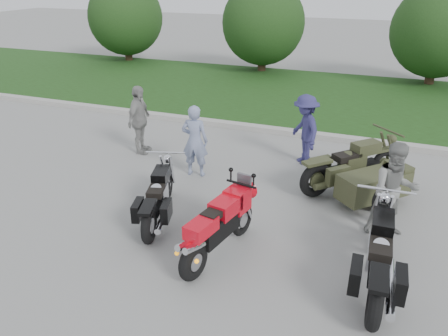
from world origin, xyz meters
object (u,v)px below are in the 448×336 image
(sportbike_red, at_px, (218,226))
(cruiser_sidecar, at_px, (362,177))
(cruiser_left, at_px, (158,200))
(person_grey, at_px, (394,190))
(person_denim, at_px, (305,130))
(cruiser_right, at_px, (379,260))
(person_stripe, at_px, (195,141))
(person_back, at_px, (139,120))

(sportbike_red, height_order, cruiser_sidecar, cruiser_sidecar)
(cruiser_left, xyz_separation_m, person_grey, (4.03, 1.08, 0.42))
(person_grey, bearing_deg, person_denim, 109.42)
(sportbike_red, distance_m, person_grey, 3.11)
(cruiser_right, xyz_separation_m, person_denim, (-1.96, 4.21, 0.35))
(cruiser_sidecar, bearing_deg, sportbike_red, -81.05)
(person_stripe, relative_size, person_denim, 0.97)
(cruiser_sidecar, xyz_separation_m, person_grey, (0.59, -1.21, 0.40))
(cruiser_left, distance_m, person_stripe, 2.14)
(sportbike_red, relative_size, cruiser_left, 0.93)
(cruiser_sidecar, xyz_separation_m, person_back, (-5.50, 0.52, 0.41))
(person_back, bearing_deg, cruiser_right, -124.29)
(cruiser_sidecar, relative_size, person_stripe, 1.42)
(cruiser_sidecar, distance_m, person_denim, 2.07)
(cruiser_right, relative_size, person_denim, 1.50)
(cruiser_left, height_order, cruiser_sidecar, cruiser_sidecar)
(sportbike_red, distance_m, person_stripe, 3.21)
(cruiser_left, xyz_separation_m, person_stripe, (-0.20, 2.10, 0.38))
(person_stripe, relative_size, person_back, 0.95)
(cruiser_right, height_order, person_back, person_back)
(person_stripe, distance_m, person_grey, 4.35)
(cruiser_left, height_order, cruiser_right, cruiser_right)
(cruiser_right, relative_size, cruiser_sidecar, 1.09)
(cruiser_right, relative_size, person_back, 1.46)
(cruiser_right, bearing_deg, cruiser_left, 170.69)
(cruiser_left, height_order, person_denim, person_denim)
(sportbike_red, bearing_deg, cruiser_left, 167.54)
(cruiser_sidecar, distance_m, person_grey, 1.40)
(cruiser_left, distance_m, cruiser_right, 3.95)
(person_denim, relative_size, person_back, 0.97)
(sportbike_red, height_order, person_stripe, person_stripe)
(cruiser_right, height_order, cruiser_sidecar, cruiser_sidecar)
(sportbike_red, xyz_separation_m, cruiser_sidecar, (1.99, 2.93, -0.11))
(sportbike_red, xyz_separation_m, person_grey, (2.57, 1.72, 0.28))
(person_back, bearing_deg, person_stripe, -116.01)
(person_stripe, bearing_deg, cruiser_sidecar, 175.13)
(cruiser_sidecar, relative_size, person_denim, 1.38)
(person_denim, bearing_deg, cruiser_left, -63.15)
(sportbike_red, relative_size, cruiser_right, 0.81)
(cruiser_sidecar, relative_size, person_grey, 1.36)
(person_stripe, bearing_deg, cruiser_right, 139.39)
(sportbike_red, bearing_deg, person_back, 146.84)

